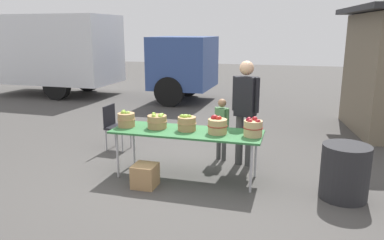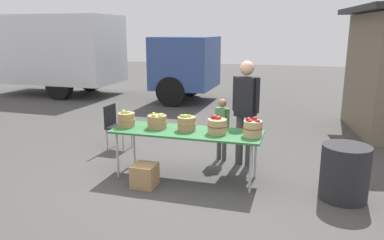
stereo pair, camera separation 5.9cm
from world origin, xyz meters
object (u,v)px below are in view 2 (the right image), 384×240
apple_basket_green_2 (186,123)px  apple_basket_red_0 (217,125)px  child_customer (222,124)px  produce_crate (145,175)px  folding_chair (115,123)px  apple_basket_green_0 (126,119)px  trash_barrel (345,172)px  box_truck (86,53)px  apple_basket_red_1 (253,128)px  market_table (186,133)px  apple_basket_green_1 (157,121)px  vendor_adult (246,105)px

apple_basket_green_2 → apple_basket_red_0: size_ratio=0.99×
child_customer → produce_crate: child_customer is taller
apple_basket_green_2 → folding_chair: bearing=151.2°
apple_basket_green_0 → trash_barrel: 3.31m
apple_basket_red_0 → box_truck: box_truck is taller
apple_basket_red_0 → apple_basket_red_1: size_ratio=1.05×
produce_crate → market_table: bearing=47.0°
apple_basket_green_2 → apple_basket_green_1: bearing=178.9°
market_table → apple_basket_green_2: 0.16m
apple_basket_green_1 → child_customer: 1.25m
market_table → folding_chair: size_ratio=2.67×
market_table → box_truck: bearing=131.9°
vendor_adult → child_customer: 0.59m
apple_basket_green_2 → trash_barrel: (2.28, -0.16, -0.49)m
box_truck → apple_basket_green_1: bearing=-50.2°
vendor_adult → trash_barrel: vendor_adult is taller
apple_basket_red_1 → apple_basket_red_0: bearing=179.3°
apple_basket_green_0 → apple_basket_green_1: 0.51m
folding_chair → trash_barrel: bearing=-103.3°
apple_basket_green_2 → market_table: bearing=-73.6°
box_truck → vendor_adult: bearing=-40.0°
apple_basket_green_2 → produce_crate: 1.01m
apple_basket_red_0 → vendor_adult: size_ratio=0.17×
trash_barrel → apple_basket_green_1: bearing=176.6°
apple_basket_red_0 → apple_basket_red_1: 0.52m
box_truck → apple_basket_red_0: bearing=-45.3°
vendor_adult → child_customer: (-0.42, 0.14, -0.39)m
apple_basket_red_0 → child_customer: size_ratio=0.27×
vendor_adult → trash_barrel: 1.87m
apple_basket_green_2 → apple_basket_red_1: size_ratio=1.04×
apple_basket_green_1 → child_customer: (0.85, 0.89, -0.21)m
apple_basket_green_0 → apple_basket_red_0: 1.48m
apple_basket_green_1 → apple_basket_red_1: (1.49, -0.05, 0.02)m
box_truck → folding_chair: (3.79, -5.18, -0.98)m
apple_basket_green_0 → child_customer: 1.67m
apple_basket_green_1 → vendor_adult: 1.49m
market_table → trash_barrel: 2.30m
apple_basket_green_1 → apple_basket_red_0: apple_basket_red_0 is taller
vendor_adult → apple_basket_green_1: bearing=44.9°
folding_chair → box_truck: bearing=38.2°
child_customer → market_table: bearing=91.6°
apple_basket_green_2 → apple_basket_red_0: bearing=-3.9°
box_truck → trash_barrel: 10.07m
apple_basket_green_1 → folding_chair: (-1.24, 0.94, -0.35)m
apple_basket_red_0 → child_customer: bearing=97.1°
box_truck → produce_crate: bearing=-52.5°
vendor_adult → box_truck: box_truck is taller
trash_barrel → produce_crate: trash_barrel is taller
apple_basket_red_0 → vendor_adult: bearing=69.1°
box_truck → trash_barrel: box_truck is taller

